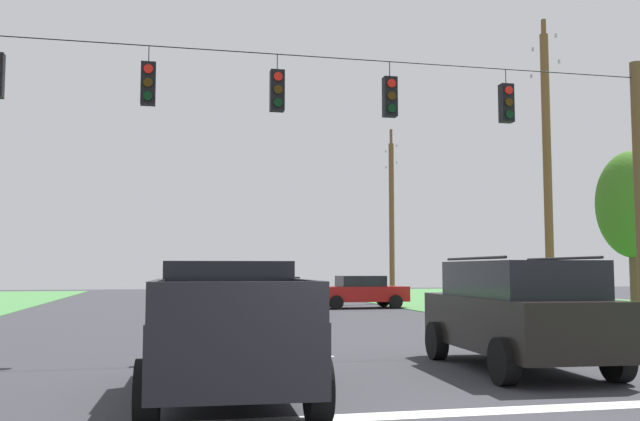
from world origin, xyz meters
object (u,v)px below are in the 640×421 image
Objects in this scene: suv_black at (517,311)px; overhead_signal_span at (273,167)px; distant_car_oncoming at (361,291)px; distant_car_crossing_white at (504,296)px; pickup_truck at (228,329)px; distant_car_far_parked at (271,294)px; utility_pole_far_right at (392,217)px; tree_roadside_right at (633,205)px; utility_pole_mid_right at (547,169)px.

overhead_signal_span is at bearing 137.32° from suv_black.
distant_car_crossing_white is at bearing -58.76° from distant_car_oncoming.
pickup_truck reaches higher than distant_car_far_parked.
utility_pole_far_right is at bearing 95.56° from distant_car_crossing_white.
pickup_truck reaches higher than distant_car_crossing_white.
tree_roadside_right is (3.65, -15.22, -0.67)m from utility_pole_far_right.
distant_car_oncoming is 0.46× the size of utility_pole_far_right.
overhead_signal_span is 11.06m from utility_pole_mid_right.
utility_pole_far_right reaches higher than distant_car_far_parked.
suv_black is (3.99, -3.68, -3.07)m from overhead_signal_span.
distant_car_crossing_white is 0.44× the size of utility_pole_mid_right.
pickup_truck is 19.40m from distant_car_crossing_white.
utility_pole_far_right is (7.70, 7.42, 3.88)m from distant_car_far_parked.
distant_car_far_parked is (-4.76, -3.24, 0.00)m from distant_car_oncoming.
overhead_signal_span is 6.23m from suv_black.
suv_black is at bearing 15.92° from pickup_truck.
distant_car_crossing_white is at bearing 120.23° from tree_roadside_right.
overhead_signal_span is at bearing -114.89° from utility_pole_far_right.
tree_roadside_right is (9.28, 9.17, 2.95)m from suv_black.
overhead_signal_span is 6.27m from pickup_truck.
utility_pole_far_right is (-0.19, 15.68, -0.43)m from utility_pole_mid_right.
suv_black is at bearing -83.03° from distant_car_far_parked.
distant_car_oncoming is at bearing 34.30° from distant_car_far_parked.
distant_car_oncoming and distant_car_far_parked have the same top height.
tree_roadside_right is (14.68, 10.71, 3.04)m from pickup_truck.
distant_car_crossing_white is at bearing -20.85° from distant_car_far_parked.
pickup_truck is 5.62m from suv_black.
overhead_signal_span reaches higher than distant_car_crossing_white.
suv_black is at bearing -42.68° from overhead_signal_span.
pickup_truck is 1.12× the size of suv_black.
utility_pole_far_right reaches higher than overhead_signal_span.
utility_pole_mid_right reaches higher than distant_car_oncoming.
pickup_truck reaches higher than distant_car_oncoming.
tree_roadside_right is (13.26, 5.49, -0.13)m from overhead_signal_span.
utility_pole_far_right is (5.62, 24.39, 3.61)m from suv_black.
distant_car_oncoming is (-3.99, 6.58, 0.00)m from distant_car_crossing_white.
tree_roadside_right reaches higher than pickup_truck.
distant_car_oncoming is at bearing 68.04° from overhead_signal_span.
distant_car_crossing_white is (6.67, 13.64, -0.27)m from suv_black.
pickup_truck is at bearing -143.90° from tree_roadside_right.
overhead_signal_span is 4.43× the size of distant_car_oncoming.
distant_car_crossing_white is 0.47× the size of utility_pole_far_right.
overhead_signal_span reaches higher than tree_roadside_right.
suv_black is 15.19m from distant_car_crossing_white.
suv_black reaches higher than distant_car_far_parked.
suv_black is 1.12× the size of distant_car_far_parked.
pickup_truck is 1.27× the size of distant_car_oncoming.
overhead_signal_span is 3.92× the size of suv_black.
pickup_truck is 0.58× the size of utility_pole_far_right.
utility_pole_mid_right is (7.89, -8.27, 4.32)m from distant_car_far_parked.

